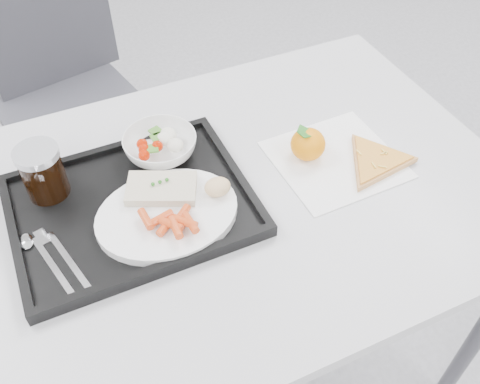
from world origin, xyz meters
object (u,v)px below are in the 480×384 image
cola_glass (42,171)px  dinner_plate (167,214)px  chair (65,78)px  pizza_slice (376,161)px  tray (132,207)px  salad_bowl (160,146)px  tangerine (308,144)px  table (216,218)px

cola_glass → dinner_plate: bearing=-40.4°
chair → pizza_slice: 1.07m
chair → tray: chair is taller
chair → pizza_slice: (0.51, -0.92, 0.22)m
tray → pizza_slice: 0.51m
chair → salad_bowl: bearing=-81.5°
tangerine → salad_bowl: bearing=157.1°
chair → tangerine: (0.39, -0.84, 0.25)m
pizza_slice → table: bearing=170.5°
pizza_slice → tangerine: bearing=145.8°
chair → tray: size_ratio=2.07×
tray → cola_glass: bearing=143.6°
cola_glass → pizza_slice: bearing=-16.6°
salad_bowl → chair: bearing=98.5°
tray → cola_glass: cola_glass is taller
chair → pizza_slice: chair is taller
salad_bowl → table: bearing=-66.8°
chair → dinner_plate: size_ratio=3.44×
tray → dinner_plate: 0.08m
table → salad_bowl: size_ratio=7.89×
dinner_plate → table: bearing=14.1°
salad_bowl → pizza_slice: size_ratio=0.55×
chair → salad_bowl: chair is taller
table → cola_glass: 0.35m
dinner_plate → tangerine: 0.33m
chair → dinner_plate: (0.06, -0.89, 0.24)m
table → salad_bowl: bearing=113.2°
dinner_plate → salad_bowl: salad_bowl is taller
dinner_plate → salad_bowl: (0.05, 0.17, 0.01)m
dinner_plate → pizza_slice: (0.45, -0.03, -0.01)m
chair → tray: bearing=-89.5°
tray → tangerine: (0.38, -0.01, 0.03)m
table → pizza_slice: pizza_slice is taller
cola_glass → pizza_slice: cola_glass is taller
cola_glass → pizza_slice: size_ratio=0.39×
cola_glass → tangerine: size_ratio=1.13×
tray → dinner_plate: bearing=-49.0°
tray → cola_glass: (-0.14, 0.10, 0.06)m
dinner_plate → salad_bowl: size_ratio=1.78×
cola_glass → tangerine: 0.53m
salad_bowl → cola_glass: 0.24m
table → cola_glass: bearing=155.8°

